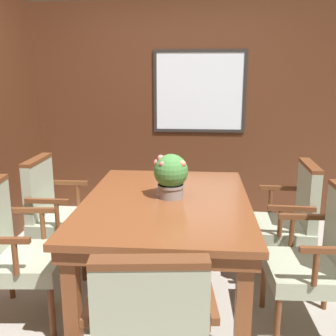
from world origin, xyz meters
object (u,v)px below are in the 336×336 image
object	(u,v)px
dining_table	(166,211)
potted_plant	(171,174)
chair_left_far	(55,209)
chair_left_near	(14,247)
chair_right_near	(320,256)
chair_right_far	(289,217)

from	to	relation	value
dining_table	potted_plant	distance (m)	0.28
chair_left_far	chair_left_near	bearing A→B (deg)	179.19
chair_right_near	chair_left_far	xyz separation A→B (m)	(-2.03, 0.73, 0.00)
dining_table	chair_right_far	size ratio (longest dim) A/B	1.71
chair_right_near	chair_left_far	world-z (taller)	same
potted_plant	chair_right_near	bearing A→B (deg)	-21.47
dining_table	potted_plant	world-z (taller)	potted_plant
dining_table	chair_right_far	bearing A→B (deg)	19.76
chair_right_near	dining_table	bearing A→B (deg)	-110.30
chair_right_far	chair_right_near	distance (m)	0.71
chair_left_near	potted_plant	distance (m)	1.20
chair_right_far	chair_left_near	bearing A→B (deg)	-68.04
dining_table	chair_left_near	size ratio (longest dim) A/B	1.71
chair_left_near	chair_left_far	distance (m)	0.75
chair_left_far	potted_plant	world-z (taller)	potted_plant
dining_table	chair_left_far	xyz separation A→B (m)	(-1.00, 0.38, -0.15)
dining_table	chair_left_far	bearing A→B (deg)	159.11
chair_right_far	chair_right_near	world-z (taller)	same
chair_left_far	potted_plant	xyz separation A→B (m)	(1.03, -0.34, 0.42)
chair_right_near	chair_left_far	bearing A→B (deg)	-111.37
dining_table	chair_left_far	distance (m)	1.08
chair_right_near	potted_plant	bearing A→B (deg)	-113.03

